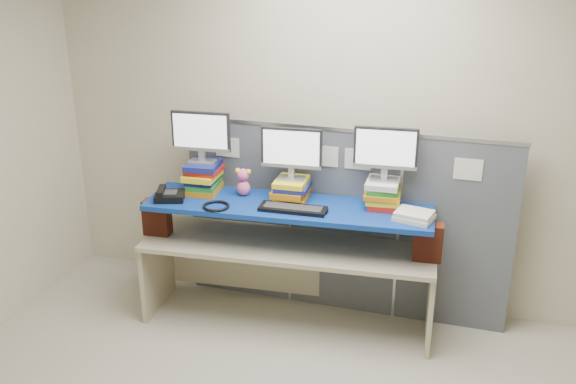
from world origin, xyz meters
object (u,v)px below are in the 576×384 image
(desk, at_px, (288,259))
(desk_phone, at_px, (169,195))
(monitor_left, at_px, (201,134))
(blue_board, at_px, (288,207))
(monitor_right, at_px, (386,151))
(monitor_center, at_px, (292,151))
(keyboard, at_px, (293,209))

(desk, relative_size, desk_phone, 8.52)
(monitor_left, distance_m, desk_phone, 0.52)
(blue_board, height_order, monitor_right, monitor_right)
(monitor_left, relative_size, monitor_center, 1.00)
(blue_board, distance_m, monitor_center, 0.42)
(blue_board, relative_size, desk_phone, 8.03)
(monitor_right, distance_m, desk_phone, 1.65)
(desk, relative_size, monitor_left, 4.94)
(desk_phone, bearing_deg, keyboard, -14.55)
(keyboard, bearing_deg, desk, 121.49)
(desk, bearing_deg, monitor_center, 89.61)
(monitor_left, bearing_deg, monitor_right, -0.00)
(desk, xyz_separation_m, keyboard, (0.07, -0.10, 0.47))
(desk, distance_m, desk_phone, 1.03)
(desk, bearing_deg, keyboard, -60.44)
(blue_board, bearing_deg, desk, 175.43)
(monitor_left, xyz_separation_m, desk_phone, (-0.18, -0.23, -0.43))
(monitor_right, height_order, keyboard, monitor_right)
(blue_board, xyz_separation_m, desk_phone, (-0.89, -0.17, 0.05))
(monitor_center, distance_m, keyboard, 0.44)
(monitor_center, relative_size, keyboard, 0.92)
(monitor_left, bearing_deg, desk_phone, -133.57)
(monitor_center, relative_size, desk_phone, 1.72)
(desk_phone, bearing_deg, desk, -7.97)
(monitor_left, xyz_separation_m, keyboard, (0.78, -0.16, -0.45))
(monitor_center, bearing_deg, desk, -90.39)
(keyboard, bearing_deg, monitor_left, 165.59)
(desk, bearing_deg, desk_phone, -174.05)
(monitor_right, bearing_deg, desk, -170.25)
(keyboard, bearing_deg, monitor_right, 21.47)
(desk, height_order, monitor_left, monitor_left)
(desk, xyz_separation_m, monitor_center, (-0.01, 0.12, 0.84))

